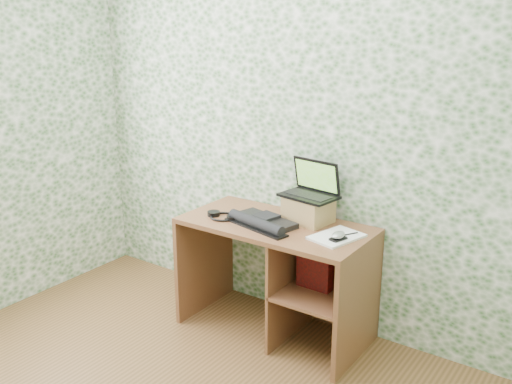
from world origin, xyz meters
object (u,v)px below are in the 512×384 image
Objects in this scene: riser at (308,210)px; desk at (288,264)px; keyboard at (262,221)px; laptop at (312,188)px; notepad at (337,237)px.

desk is at bearing -121.66° from riser.
riser is 0.31m from keyboard.
desk is 0.51m from laptop.
notepad is at bearing -28.33° from riser.
riser is 0.72× the size of laptop.
notepad is at bearing -25.40° from laptop.
desk is at bearing -170.91° from notepad.
keyboard is (-0.21, -0.26, -0.19)m from laptop.
desk is at bearing 50.63° from keyboard.
laptop is 1.21× the size of notepad.
notepad is (0.28, -0.15, -0.07)m from riser.
laptop is at bearing 90.00° from riser.
laptop is 0.39m from notepad.
desk is 3.26× the size of laptop.
riser is 0.88× the size of notepad.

